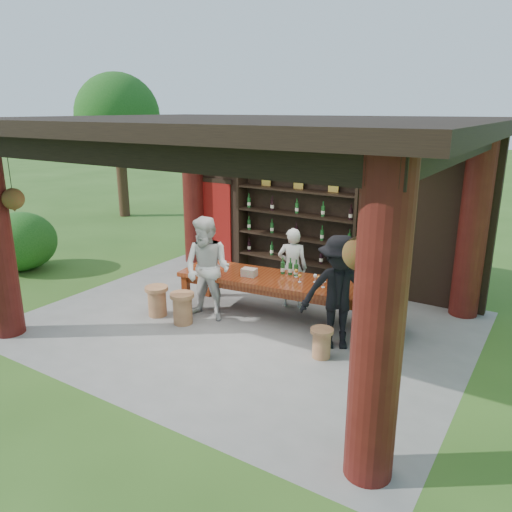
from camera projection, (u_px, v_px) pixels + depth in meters
The scene contains 15 objects.
ground at pixel (244, 324), 8.75m from camera, with size 90.00×90.00×0.00m, color #2D5119.
pavilion at pixel (256, 200), 8.50m from camera, with size 7.50×6.00×3.60m.
wine_shelf at pixel (296, 227), 10.53m from camera, with size 2.80×0.43×2.46m.
tasting_table at pixel (284, 285), 8.82m from camera, with size 3.95×1.47×0.75m.
stool_near_left at pixel (183, 308), 8.71m from camera, with size 0.43×0.43×0.56m.
stool_near_right at pixel (322, 342), 7.53m from camera, with size 0.35×0.35×0.46m.
stool_far_left at pixel (157, 300), 9.05m from camera, with size 0.42×0.42×0.55m.
host at pixel (292, 268), 9.35m from camera, with size 0.56×0.37×1.53m, color beige.
guest_woman at pixel (207, 269), 8.75m from camera, with size 0.90×0.70×1.86m, color beige.
guest_man at pixel (339, 293), 7.68m from camera, with size 1.17×0.68×1.82m, color black.
table_bottles at pixel (290, 267), 8.97m from camera, with size 0.35×0.12×0.31m.
table_glasses at pixel (320, 279), 8.54m from camera, with size 1.05×0.33×0.15m.
napkin_basket at pixel (249, 272), 8.92m from camera, with size 0.26×0.18×0.14m, color #BF6672.
shrubs at pixel (342, 304), 8.19m from camera, with size 14.85×7.78×1.36m.
trees at pixel (512, 127), 7.57m from camera, with size 21.25×10.70×4.80m.
Camera 1 is at (4.50, -6.68, 3.64)m, focal length 35.00 mm.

